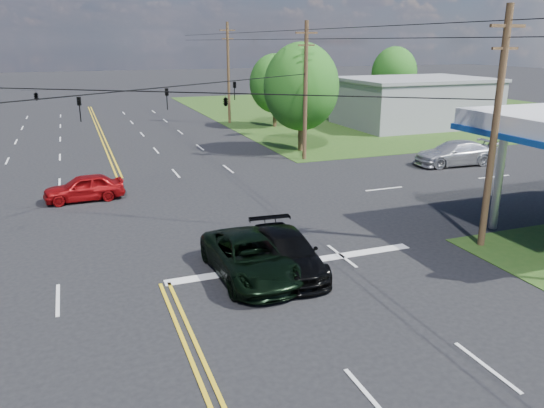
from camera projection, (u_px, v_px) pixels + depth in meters
name	position (u px, v px, depth m)	size (l,w,h in m)	color
ground	(136.00, 216.00, 25.76)	(280.00, 280.00, 0.00)	black
grass_ne	(390.00, 109.00, 66.23)	(46.00, 48.00, 0.03)	#224616
stop_bar	(295.00, 263.00, 20.31)	(10.00, 0.50, 0.02)	silver
retail_ne	(414.00, 103.00, 53.17)	(14.00, 10.00, 4.40)	gray
pole_se	(495.00, 128.00, 20.69)	(1.60, 0.28, 9.50)	#462A1D
pole_ne	(305.00, 90.00, 36.77)	(1.60, 0.28, 9.50)	#462A1D
pole_right_far	(228.00, 72.00, 53.67)	(1.60, 0.28, 10.00)	#462A1D
span_wire_signals	(126.00, 91.00, 23.99)	(26.00, 18.00, 1.13)	black
power_lines	(126.00, 30.00, 21.44)	(26.04, 100.00, 0.64)	black
tree_right_a	(301.00, 87.00, 39.80)	(5.70, 5.70, 8.18)	#462A1D
tree_right_b	(275.00, 83.00, 51.56)	(4.94, 4.94, 7.09)	#462A1D
tree_far_r	(394.00, 73.00, 62.77)	(5.32, 5.32, 7.63)	#462A1D
pickup_dkgreen	(250.00, 258.00, 18.96)	(2.46, 5.34, 1.48)	black
suv_black	(287.00, 253.00, 19.46)	(2.01, 4.95, 1.44)	black
sedan_red	(84.00, 188.00, 28.18)	(1.66, 4.12, 1.40)	maroon
sedan_far	(454.00, 153.00, 36.25)	(2.30, 5.65, 1.64)	#B8B9BE
polesign_ne	(306.00, 70.00, 45.29)	(2.04, 0.92, 7.53)	#A5A5AA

